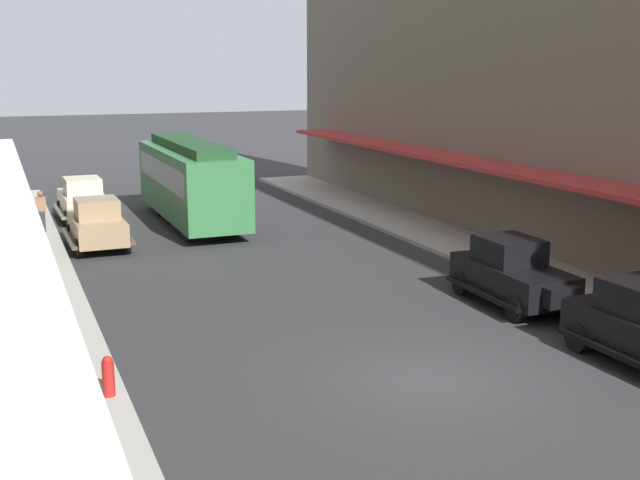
{
  "coord_description": "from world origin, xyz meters",
  "views": [
    {
      "loc": [
        -8.05,
        -13.7,
        6.43
      ],
      "look_at": [
        0.0,
        6.0,
        1.8
      ],
      "focal_mm": 44.82,
      "sensor_mm": 36.0,
      "label": 1
    }
  ],
  "objects_px": {
    "fire_hydrant": "(108,376)",
    "pedestrian_0": "(10,219)",
    "streetcar": "(191,178)",
    "pedestrian_1": "(41,211)",
    "parked_car_0": "(97,222)",
    "parked_car_3": "(512,271)",
    "parked_car_2": "(83,198)"
  },
  "relations": [
    {
      "from": "parked_car_0",
      "to": "parked_car_2",
      "type": "height_order",
      "value": "same"
    },
    {
      "from": "pedestrian_0",
      "to": "parked_car_3",
      "type": "bearing_deg",
      "value": -46.47
    },
    {
      "from": "parked_car_0",
      "to": "streetcar",
      "type": "relative_size",
      "value": 0.44
    },
    {
      "from": "parked_car_2",
      "to": "parked_car_3",
      "type": "xyz_separation_m",
      "value": [
        9.57,
        -17.36,
        0.0
      ]
    },
    {
      "from": "parked_car_0",
      "to": "pedestrian_0",
      "type": "bearing_deg",
      "value": 149.07
    },
    {
      "from": "streetcar",
      "to": "fire_hydrant",
      "type": "height_order",
      "value": "streetcar"
    },
    {
      "from": "parked_car_0",
      "to": "streetcar",
      "type": "height_order",
      "value": "streetcar"
    },
    {
      "from": "parked_car_0",
      "to": "streetcar",
      "type": "xyz_separation_m",
      "value": [
        4.23,
        3.26,
        0.96
      ]
    },
    {
      "from": "parked_car_0",
      "to": "fire_hydrant",
      "type": "bearing_deg",
      "value": -96.16
    },
    {
      "from": "fire_hydrant",
      "to": "pedestrian_0",
      "type": "height_order",
      "value": "pedestrian_0"
    },
    {
      "from": "parked_car_0",
      "to": "pedestrian_1",
      "type": "relative_size",
      "value": 2.6
    },
    {
      "from": "fire_hydrant",
      "to": "pedestrian_0",
      "type": "distance_m",
      "value": 15.89
    },
    {
      "from": "pedestrian_0",
      "to": "pedestrian_1",
      "type": "bearing_deg",
      "value": 44.09
    },
    {
      "from": "fire_hydrant",
      "to": "parked_car_2",
      "type": "bearing_deg",
      "value": 85.3
    },
    {
      "from": "parked_car_0",
      "to": "streetcar",
      "type": "bearing_deg",
      "value": 37.67
    },
    {
      "from": "parked_car_2",
      "to": "pedestrian_1",
      "type": "height_order",
      "value": "parked_car_2"
    },
    {
      "from": "parked_car_2",
      "to": "fire_hydrant",
      "type": "distance_m",
      "value": 20.03
    },
    {
      "from": "parked_car_3",
      "to": "fire_hydrant",
      "type": "height_order",
      "value": "parked_car_3"
    },
    {
      "from": "pedestrian_0",
      "to": "parked_car_2",
      "type": "bearing_deg",
      "value": 54.01
    },
    {
      "from": "parked_car_0",
      "to": "parked_car_3",
      "type": "height_order",
      "value": "same"
    },
    {
      "from": "streetcar",
      "to": "pedestrian_1",
      "type": "height_order",
      "value": "streetcar"
    },
    {
      "from": "parked_car_2",
      "to": "streetcar",
      "type": "relative_size",
      "value": 0.45
    },
    {
      "from": "parked_car_2",
      "to": "pedestrian_1",
      "type": "relative_size",
      "value": 2.61
    },
    {
      "from": "parked_car_2",
      "to": "fire_hydrant",
      "type": "relative_size",
      "value": 5.23
    },
    {
      "from": "streetcar",
      "to": "parked_car_3",
      "type": "bearing_deg",
      "value": -69.7
    },
    {
      "from": "fire_hydrant",
      "to": "streetcar",
      "type": "bearing_deg",
      "value": 71.68
    },
    {
      "from": "parked_car_0",
      "to": "parked_car_2",
      "type": "xyz_separation_m",
      "value": [
        0.12,
        5.86,
        0.0
      ]
    },
    {
      "from": "parked_car_2",
      "to": "pedestrian_0",
      "type": "distance_m",
      "value": 5.11
    },
    {
      "from": "parked_car_0",
      "to": "parked_car_3",
      "type": "bearing_deg",
      "value": -49.9
    },
    {
      "from": "streetcar",
      "to": "pedestrian_1",
      "type": "distance_m",
      "value": 6.03
    },
    {
      "from": "parked_car_3",
      "to": "pedestrian_0",
      "type": "relative_size",
      "value": 2.62
    },
    {
      "from": "parked_car_0",
      "to": "streetcar",
      "type": "distance_m",
      "value": 5.43
    }
  ]
}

